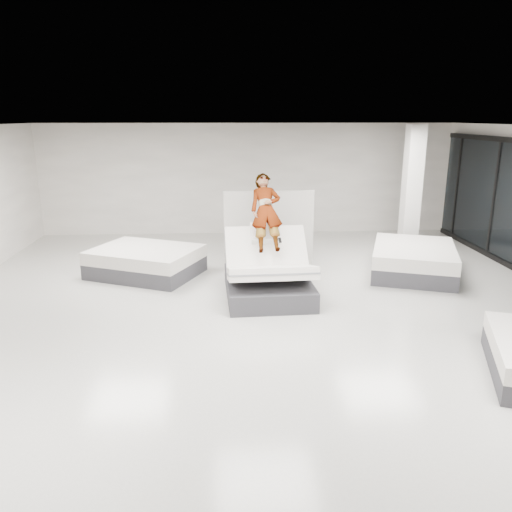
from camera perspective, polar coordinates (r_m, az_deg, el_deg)
name	(u,v)px	position (r m, az deg, el deg)	size (l,w,h in m)	color
room	(267,233)	(7.89, 1.25, 2.63)	(14.00, 14.04, 3.20)	beige
hero_bed	(268,276)	(9.63, 1.38, -2.25)	(1.68, 2.18, 1.37)	#323237
person	(266,227)	(9.71, 1.17, 3.39)	(0.61, 0.40, 1.66)	slate
remote	(280,240)	(9.44, 2.75, 1.81)	(0.05, 0.14, 0.03)	black
divider_panel	(269,232)	(11.12, 1.48, 2.81)	(1.99, 0.09, 1.81)	silver
flat_bed_right_far	(414,260)	(11.58, 17.57, -0.43)	(2.37, 2.71, 0.63)	#323237
flat_bed_left_far	(146,262)	(11.22, -12.49, -0.64)	(2.67, 2.39, 0.60)	#323237
column	(411,190)	(13.14, 17.35, 7.18)	(0.40, 0.40, 3.20)	silver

